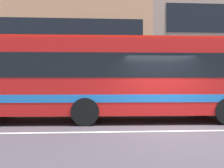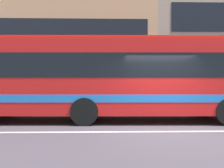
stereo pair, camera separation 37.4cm
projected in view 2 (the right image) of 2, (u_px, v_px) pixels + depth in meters
ground_plane at (168, 132)px, 8.09m from camera, size 160.00×160.00×0.00m
lane_centre_line at (168, 132)px, 8.09m from camera, size 60.00×0.16×0.01m
apartment_block_left at (42, 48)px, 23.03m from camera, size 19.21×8.45×9.09m
transit_bus at (104, 76)px, 10.34m from camera, size 11.06×2.88×3.25m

